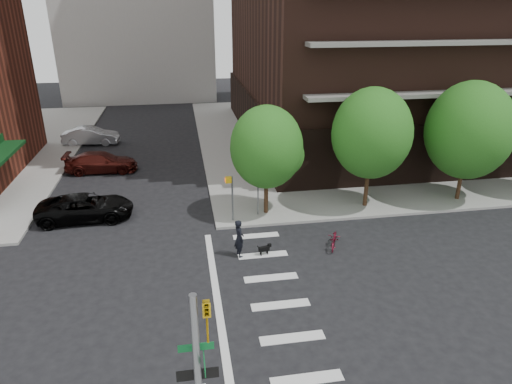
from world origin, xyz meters
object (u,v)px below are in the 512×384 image
parked_car_black (85,207)px  parked_car_silver (91,136)px  parked_car_maroon (101,162)px  dog_walker (239,238)px  scooter (334,239)px

parked_car_black → parked_car_silver: size_ratio=1.12×
parked_car_black → parked_car_maroon: (-0.24, 7.96, 0.01)m
dog_walker → parked_car_maroon: bearing=18.5°
parked_car_black → scooter: size_ratio=3.12×
parked_car_maroon → scooter: bearing=-133.8°
parked_car_maroon → scooter: size_ratio=3.02×
scooter → parked_car_black: bearing=-178.8°
parked_car_maroon → parked_car_silver: parked_car_silver is taller
scooter → dog_walker: size_ratio=0.88×
scooter → dog_walker: bearing=-155.3°
parked_car_black → parked_car_maroon: 7.97m
parked_car_black → scooter: 13.85m
scooter → dog_walker: 4.81m
parked_car_maroon → scooter: parked_car_maroon is taller
parked_car_silver → dog_walker: bearing=-149.9°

